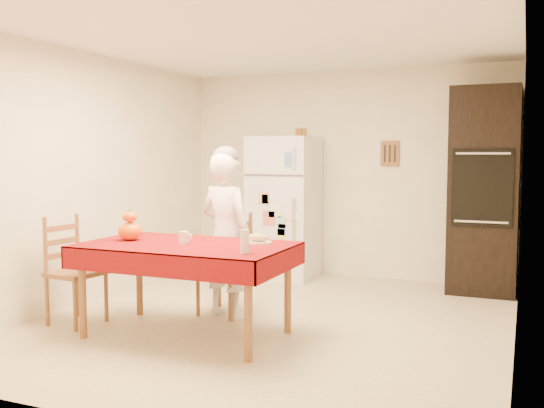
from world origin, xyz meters
The scene contains 17 objects.
floor centered at (0.00, 0.00, 0.00)m, with size 4.50×4.50×0.00m, color tan.
room_shell centered at (0.00, 0.00, 1.62)m, with size 4.02×4.52×2.51m.
refrigerator centered at (-0.65, 1.88, 0.85)m, with size 0.75×0.74×1.70m.
oven_cabinet centered at (1.63, 1.93, 1.10)m, with size 0.70×0.62×2.20m.
dining_table centered at (-0.50, -0.67, 0.69)m, with size 1.70×1.00×0.76m.
chair_far centered at (-0.50, 0.10, 0.51)m, with size 0.47×0.45×0.95m.
chair_left centered at (-1.63, -0.74, 0.51)m, with size 0.44×0.46×0.95m.
seated_woman centered at (-0.46, -0.03, 0.75)m, with size 0.55×0.36×1.51m, color white.
coffee_mug centered at (-0.52, -0.67, 0.81)m, with size 0.08×0.08×0.10m, color white.
pumpkin_lower centered at (-1.05, -0.67, 0.84)m, with size 0.20×0.20×0.15m, color #DE5805.
pumpkin_upper centered at (-1.05, -0.67, 0.96)m, with size 0.12×0.12×0.09m, color #E25205.
wine_glass centered at (0.15, -0.91, 0.85)m, with size 0.07×0.07×0.18m, color silver.
bread_plate centered at (0.03, -0.43, 0.77)m, with size 0.24×0.24×0.02m, color white.
bread_loaf centered at (0.03, -0.43, 0.81)m, with size 0.18×0.10×0.06m, color #977A4A.
spice_jar_left centered at (-0.50, 1.93, 1.75)m, with size 0.05×0.05×0.10m, color #954F1B.
spice_jar_mid centered at (-0.47, 1.93, 1.75)m, with size 0.05×0.05×0.10m, color brown.
spice_jar_right centered at (-0.41, 1.93, 1.75)m, with size 0.05×0.05×0.10m, color brown.
Camera 1 is at (2.04, -4.91, 1.49)m, focal length 40.00 mm.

